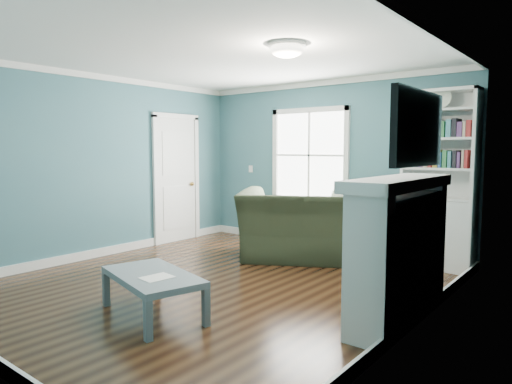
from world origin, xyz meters
The scene contains 13 objects.
floor centered at (0.00, 0.00, 0.00)m, with size 5.00×5.00×0.00m, color black.
room_walls centered at (0.00, 0.00, 1.58)m, with size 5.00×5.00×5.00m.
trim centered at (0.00, 0.00, 1.24)m, with size 4.50×5.00×2.60m.
window centered at (-0.30, 2.49, 1.45)m, with size 1.40×0.06×1.50m.
bookshelf centered at (1.77, 2.30, 0.92)m, with size 0.90×0.35×2.31m.
fireplace centered at (2.08, 0.20, 0.64)m, with size 0.44×1.58×1.30m.
tv centered at (2.20, 0.20, 1.72)m, with size 0.06×1.10×0.65m, color black.
door centered at (-2.22, 1.40, 1.07)m, with size 0.12×0.98×2.17m.
ceiling_fixture centered at (0.90, 0.10, 2.55)m, with size 0.38×0.38×0.15m.
light_switch centered at (-1.50, 2.48, 1.20)m, with size 0.08×0.01×0.12m, color white.
recliner centered at (0.02, 1.60, 0.65)m, with size 1.49×0.97×1.30m, color #242D1C.
coffee_table centered at (0.23, -1.10, 0.35)m, with size 1.21×0.87×0.40m.
paper_sheet centered at (0.37, -1.16, 0.40)m, with size 0.21×0.27×0.00m, color white.
Camera 1 is at (3.55, -3.75, 1.55)m, focal length 32.00 mm.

